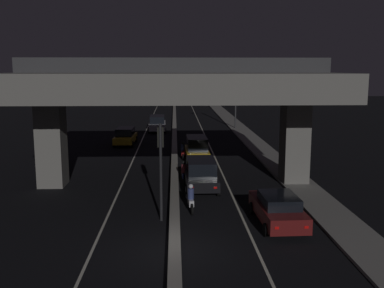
# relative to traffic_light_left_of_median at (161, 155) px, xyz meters

# --- Properties ---
(ground_plane) EXTENTS (200.00, 200.00, 0.00)m
(ground_plane) POSITION_rel_traffic_light_left_of_median_xyz_m (0.64, -3.84, -3.24)
(ground_plane) COLOR black
(lane_line_left_inner) EXTENTS (0.12, 126.00, 0.00)m
(lane_line_left_inner) POSITION_rel_traffic_light_left_of_median_xyz_m (-2.70, 31.16, -3.24)
(lane_line_left_inner) COLOR beige
(lane_line_left_inner) RESTS_ON ground_plane
(lane_line_right_inner) EXTENTS (0.12, 126.00, 0.00)m
(lane_line_right_inner) POSITION_rel_traffic_light_left_of_median_xyz_m (3.99, 31.16, -3.24)
(lane_line_right_inner) COLOR beige
(lane_line_right_inner) RESTS_ON ground_plane
(median_divider) EXTENTS (0.48, 126.00, 0.41)m
(median_divider) POSITION_rel_traffic_light_left_of_median_xyz_m (0.64, 31.16, -3.04)
(median_divider) COLOR gray
(median_divider) RESTS_ON ground_plane
(sidewalk_right) EXTENTS (2.16, 126.00, 0.15)m
(sidewalk_right) POSITION_rel_traffic_light_left_of_median_xyz_m (8.47, 24.16, -3.17)
(sidewalk_right) COLOR gray
(sidewalk_right) RESTS_ON ground_plane
(elevated_overpass) EXTENTS (19.28, 11.57, 7.92)m
(elevated_overpass) POSITION_rel_traffic_light_left_of_median_xyz_m (0.64, 6.82, 2.75)
(elevated_overpass) COLOR slate
(elevated_overpass) RESTS_ON ground_plane
(traffic_light_left_of_median) EXTENTS (0.30, 0.49, 4.75)m
(traffic_light_left_of_median) POSITION_rel_traffic_light_left_of_median_xyz_m (0.00, 0.00, 0.00)
(traffic_light_left_of_median) COLOR black
(traffic_light_left_of_median) RESTS_ON ground_plane
(street_lamp) EXTENTS (2.21, 0.32, 7.17)m
(street_lamp) POSITION_rel_traffic_light_left_of_median_xyz_m (7.70, 32.82, 1.05)
(street_lamp) COLOR #2D2D30
(street_lamp) RESTS_ON ground_plane
(car_dark_red_lead) EXTENTS (2.07, 4.78, 1.49)m
(car_dark_red_lead) POSITION_rel_traffic_light_left_of_median_xyz_m (5.49, -0.86, -2.47)
(car_dark_red_lead) COLOR #591414
(car_dark_red_lead) RESTS_ON ground_plane
(car_black_second) EXTENTS (2.07, 4.16, 1.86)m
(car_black_second) POSITION_rel_traffic_light_left_of_median_xyz_m (2.25, 5.43, -2.25)
(car_black_second) COLOR black
(car_black_second) RESTS_ON ground_plane
(car_taxi_yellow_third) EXTENTS (1.99, 4.36, 1.89)m
(car_taxi_yellow_third) POSITION_rel_traffic_light_left_of_median_xyz_m (2.43, 14.23, -2.25)
(car_taxi_yellow_third) COLOR gold
(car_taxi_yellow_third) RESTS_ON ground_plane
(car_taxi_yellow_lead_oncoming) EXTENTS (2.04, 4.52, 1.64)m
(car_taxi_yellow_lead_oncoming) POSITION_rel_traffic_light_left_of_median_xyz_m (-4.08, 21.95, -2.39)
(car_taxi_yellow_lead_oncoming) COLOR gold
(car_taxi_yellow_lead_oncoming) RESTS_ON ground_plane
(car_white_second_oncoming) EXTENTS (2.09, 4.76, 1.84)m
(car_white_second_oncoming) POSITION_rel_traffic_light_left_of_median_xyz_m (-1.35, 31.09, -2.28)
(car_white_second_oncoming) COLOR silver
(car_white_second_oncoming) RESTS_ON ground_plane
(motorcycle_white_filtering_near) EXTENTS (0.34, 1.75, 1.45)m
(motorcycle_white_filtering_near) POSITION_rel_traffic_light_left_of_median_xyz_m (1.48, 1.24, -2.62)
(motorcycle_white_filtering_near) COLOR black
(motorcycle_white_filtering_near) RESTS_ON ground_plane
(motorcycle_blue_filtering_mid) EXTENTS (0.34, 1.77, 1.47)m
(motorcycle_blue_filtering_mid) POSITION_rel_traffic_light_left_of_median_xyz_m (1.25, 7.01, -2.62)
(motorcycle_blue_filtering_mid) COLOR black
(motorcycle_blue_filtering_mid) RESTS_ON ground_plane
(motorcycle_red_filtering_far) EXTENTS (0.32, 1.79, 1.41)m
(motorcycle_red_filtering_far) POSITION_rel_traffic_light_left_of_median_xyz_m (1.33, 14.92, -2.64)
(motorcycle_red_filtering_far) COLOR black
(motorcycle_red_filtering_far) RESTS_ON ground_plane
(pedestrian_on_sidewalk) EXTENTS (0.40, 0.40, 1.74)m
(pedestrian_on_sidewalk) POSITION_rel_traffic_light_left_of_median_xyz_m (7.91, 7.15, -2.23)
(pedestrian_on_sidewalk) COLOR #2D261E
(pedestrian_on_sidewalk) RESTS_ON sidewalk_right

